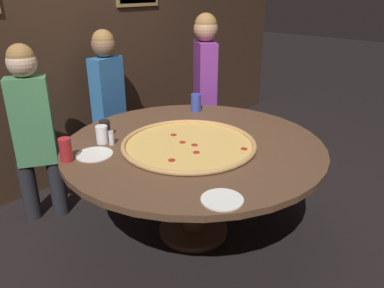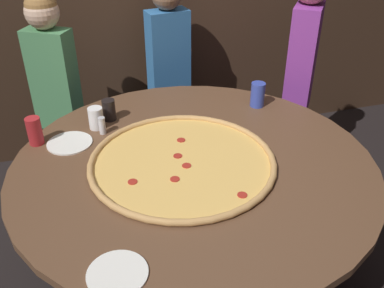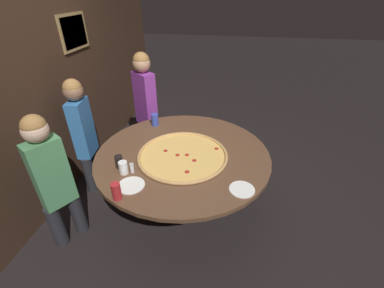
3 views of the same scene
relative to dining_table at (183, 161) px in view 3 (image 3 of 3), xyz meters
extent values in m
plane|color=black|center=(0.00, 0.00, -0.63)|extent=(24.00, 24.00, 0.00)
cube|color=#3D281C|center=(0.00, 1.50, 0.67)|extent=(6.40, 0.06, 2.60)
cube|color=#9E7F4C|center=(0.80, 1.45, 1.12)|extent=(0.52, 0.02, 0.40)
cube|color=#B2A893|center=(0.80, 1.45, 1.12)|extent=(0.46, 0.01, 0.34)
cylinder|color=brown|center=(0.00, 0.00, 0.09)|extent=(1.79, 1.79, 0.04)
cylinder|color=brown|center=(0.00, 0.00, -0.28)|extent=(0.16, 0.16, 0.70)
cylinder|color=brown|center=(0.00, 0.00, -0.61)|extent=(0.52, 0.52, 0.04)
cylinder|color=#EAB75B|center=(-0.06, -0.01, 0.12)|extent=(0.87, 0.87, 0.01)
torus|color=tan|center=(-0.06, -0.01, 0.13)|extent=(0.91, 0.91, 0.03)
cylinder|color=#A8281E|center=(-0.01, 0.18, 0.12)|extent=(0.04, 0.04, 0.00)
cylinder|color=#A8281E|center=(0.12, -0.34, 0.12)|extent=(0.04, 0.04, 0.00)
cylinder|color=#A8281E|center=(-0.05, -0.05, 0.12)|extent=(0.04, 0.04, 0.00)
cylinder|color=#A8281E|center=(-0.07, 0.04, 0.12)|extent=(0.04, 0.04, 0.00)
cylinder|color=#A8281E|center=(-0.13, -0.14, 0.12)|extent=(0.04, 0.04, 0.00)
cylinder|color=#A8281E|center=(-0.32, -0.11, 0.12)|extent=(0.04, 0.04, 0.00)
cylinder|color=black|center=(-0.34, 0.54, 0.17)|extent=(0.07, 0.07, 0.12)
cylinder|color=white|center=(-0.42, 0.46, 0.17)|extent=(0.08, 0.08, 0.12)
cylinder|color=#B22328|center=(-0.74, 0.39, 0.19)|extent=(0.08, 0.08, 0.15)
cylinder|color=#384CB7|center=(0.54, 0.46, 0.18)|extent=(0.09, 0.09, 0.15)
cylinder|color=white|center=(-0.58, 0.34, 0.11)|extent=(0.24, 0.24, 0.01)
cylinder|color=white|center=(-0.47, -0.61, 0.11)|extent=(0.22, 0.22, 0.01)
cylinder|color=silver|center=(-0.40, 0.39, 0.15)|extent=(0.04, 0.04, 0.08)
cylinder|color=#B7B7BC|center=(-0.40, 0.39, 0.20)|extent=(0.04, 0.04, 0.01)
cylinder|color=#232328|center=(1.05, 0.82, -0.37)|extent=(0.20, 0.20, 0.52)
cylinder|color=#232328|center=(0.91, 0.63, -0.37)|extent=(0.20, 0.20, 0.52)
cube|color=purple|center=(0.98, 0.73, 0.26)|extent=(0.32, 0.35, 0.73)
sphere|color=tan|center=(0.98, 0.73, 0.74)|extent=(0.23, 0.23, 0.23)
sphere|color=#9E703D|center=(0.98, 0.73, 0.78)|extent=(0.21, 0.21, 0.21)
cylinder|color=#232328|center=(-0.54, 0.99, -0.39)|extent=(0.17, 0.17, 0.48)
cylinder|color=#232328|center=(-0.72, 1.10, -0.39)|extent=(0.17, 0.17, 0.48)
cube|color=#4C8C59|center=(-0.63, 1.05, 0.18)|extent=(0.32, 0.28, 0.67)
sphere|color=beige|center=(-0.63, 1.05, 0.62)|extent=(0.21, 0.21, 0.21)
sphere|color=#9E703D|center=(-0.63, 1.05, 0.65)|extent=(0.19, 0.19, 0.19)
cylinder|color=#232328|center=(0.28, 1.23, -0.39)|extent=(0.15, 0.15, 0.48)
cylinder|color=#232328|center=(0.07, 1.19, -0.39)|extent=(0.15, 0.15, 0.48)
cube|color=#3370B2|center=(0.18, 1.21, 0.19)|extent=(0.31, 0.19, 0.68)
sphere|color=#8C664C|center=(0.18, 1.21, 0.64)|extent=(0.21, 0.21, 0.21)
sphere|color=#9E703D|center=(0.18, 1.21, 0.67)|extent=(0.19, 0.19, 0.19)
camera|label=1|loc=(-1.78, -1.59, 1.11)|focal=35.00mm
camera|label=2|loc=(-0.51, -1.67, 1.29)|focal=40.00mm
camera|label=3|loc=(-2.16, -0.48, 1.59)|focal=24.00mm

